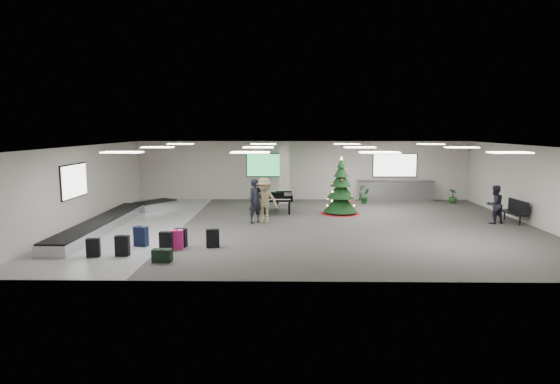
{
  "coord_description": "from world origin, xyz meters",
  "views": [
    {
      "loc": [
        -0.85,
        -18.51,
        3.87
      ],
      "look_at": [
        -1.16,
        1.0,
        1.22
      ],
      "focal_mm": 30.0,
      "sensor_mm": 36.0,
      "label": 1
    }
  ],
  "objects_px": {
    "christmas_tree": "(341,194)",
    "traveler_b": "(264,200)",
    "bench": "(515,210)",
    "traveler_a": "(256,201)",
    "traveler_bench": "(495,205)",
    "potted_plant_left": "(365,196)",
    "potted_plant_right": "(453,196)",
    "pink_suitcase": "(177,240)",
    "baggage_carousel": "(114,220)",
    "grand_piano": "(277,197)",
    "service_counter": "(395,191)"
  },
  "relations": [
    {
      "from": "service_counter",
      "to": "potted_plant_left",
      "type": "height_order",
      "value": "service_counter"
    },
    {
      "from": "service_counter",
      "to": "traveler_b",
      "type": "distance_m",
      "value": 9.18
    },
    {
      "from": "traveler_bench",
      "to": "potted_plant_left",
      "type": "distance_m",
      "value": 6.77
    },
    {
      "from": "christmas_tree",
      "to": "potted_plant_right",
      "type": "distance_m",
      "value": 6.98
    },
    {
      "from": "service_counter",
      "to": "potted_plant_left",
      "type": "xyz_separation_m",
      "value": [
        -1.81,
        -1.07,
        -0.14
      ]
    },
    {
      "from": "baggage_carousel",
      "to": "bench",
      "type": "xyz_separation_m",
      "value": [
        16.44,
        0.81,
        0.32
      ]
    },
    {
      "from": "christmas_tree",
      "to": "traveler_b",
      "type": "height_order",
      "value": "christmas_tree"
    },
    {
      "from": "christmas_tree",
      "to": "potted_plant_right",
      "type": "height_order",
      "value": "christmas_tree"
    },
    {
      "from": "baggage_carousel",
      "to": "pink_suitcase",
      "type": "bearing_deg",
      "value": -47.51
    },
    {
      "from": "bench",
      "to": "traveler_bench",
      "type": "xyz_separation_m",
      "value": [
        -0.96,
        -0.23,
        0.26
      ]
    },
    {
      "from": "potted_plant_left",
      "to": "traveler_a",
      "type": "bearing_deg",
      "value": -136.33
    },
    {
      "from": "grand_piano",
      "to": "potted_plant_left",
      "type": "bearing_deg",
      "value": 28.4
    },
    {
      "from": "pink_suitcase",
      "to": "baggage_carousel",
      "type": "bearing_deg",
      "value": 123.76
    },
    {
      "from": "service_counter",
      "to": "potted_plant_right",
      "type": "bearing_deg",
      "value": -16.99
    },
    {
      "from": "potted_plant_right",
      "to": "traveler_b",
      "type": "bearing_deg",
      "value": -151.16
    },
    {
      "from": "christmas_tree",
      "to": "traveler_b",
      "type": "bearing_deg",
      "value": -147.26
    },
    {
      "from": "baggage_carousel",
      "to": "traveler_a",
      "type": "bearing_deg",
      "value": 5.58
    },
    {
      "from": "bench",
      "to": "service_counter",
      "type": "bearing_deg",
      "value": 117.99
    },
    {
      "from": "christmas_tree",
      "to": "potted_plant_right",
      "type": "xyz_separation_m",
      "value": [
        6.22,
        3.11,
        -0.53
      ]
    },
    {
      "from": "bench",
      "to": "traveler_b",
      "type": "xyz_separation_m",
      "value": [
        -10.4,
        -0.23,
        0.4
      ]
    },
    {
      "from": "baggage_carousel",
      "to": "potted_plant_left",
      "type": "distance_m",
      "value": 12.4
    },
    {
      "from": "bench",
      "to": "traveler_a",
      "type": "xyz_separation_m",
      "value": [
        -10.75,
        -0.25,
        0.39
      ]
    },
    {
      "from": "bench",
      "to": "traveler_a",
      "type": "height_order",
      "value": "traveler_a"
    },
    {
      "from": "traveler_a",
      "to": "traveler_b",
      "type": "distance_m",
      "value": 0.36
    },
    {
      "from": "bench",
      "to": "baggage_carousel",
      "type": "bearing_deg",
      "value": 179.52
    },
    {
      "from": "traveler_bench",
      "to": "potted_plant_right",
      "type": "distance_m",
      "value": 5.32
    },
    {
      "from": "baggage_carousel",
      "to": "bench",
      "type": "relative_size",
      "value": 6.38
    },
    {
      "from": "pink_suitcase",
      "to": "potted_plant_left",
      "type": "bearing_deg",
      "value": 42.29
    },
    {
      "from": "grand_piano",
      "to": "traveler_b",
      "type": "distance_m",
      "value": 2.53
    },
    {
      "from": "traveler_a",
      "to": "potted_plant_left",
      "type": "xyz_separation_m",
      "value": [
        5.35,
        5.1,
        -0.51
      ]
    },
    {
      "from": "potted_plant_left",
      "to": "grand_piano",
      "type": "bearing_deg",
      "value": -150.04
    },
    {
      "from": "baggage_carousel",
      "to": "traveler_a",
      "type": "relative_size",
      "value": 5.27
    },
    {
      "from": "traveler_bench",
      "to": "potted_plant_left",
      "type": "relative_size",
      "value": 1.94
    },
    {
      "from": "service_counter",
      "to": "traveler_a",
      "type": "bearing_deg",
      "value": -139.19
    },
    {
      "from": "grand_piano",
      "to": "bench",
      "type": "distance_m",
      "value": 10.18
    },
    {
      "from": "traveler_bench",
      "to": "potted_plant_right",
      "type": "bearing_deg",
      "value": -110.12
    },
    {
      "from": "traveler_b",
      "to": "potted_plant_right",
      "type": "relative_size",
      "value": 2.51
    },
    {
      "from": "grand_piano",
      "to": "traveler_bench",
      "type": "height_order",
      "value": "traveler_bench"
    },
    {
      "from": "christmas_tree",
      "to": "traveler_b",
      "type": "relative_size",
      "value": 1.41
    },
    {
      "from": "grand_piano",
      "to": "service_counter",
      "type": "bearing_deg",
      "value": 28.62
    },
    {
      "from": "traveler_b",
      "to": "service_counter",
      "type": "bearing_deg",
      "value": 58.7
    },
    {
      "from": "bench",
      "to": "traveler_bench",
      "type": "relative_size",
      "value": 0.96
    },
    {
      "from": "traveler_a",
      "to": "potted_plant_right",
      "type": "relative_size",
      "value": 2.46
    },
    {
      "from": "christmas_tree",
      "to": "traveler_bench",
      "type": "distance_m",
      "value": 6.43
    },
    {
      "from": "pink_suitcase",
      "to": "potted_plant_left",
      "type": "distance_m",
      "value": 12.09
    },
    {
      "from": "baggage_carousel",
      "to": "service_counter",
      "type": "xyz_separation_m",
      "value": [
        12.84,
        6.73,
        0.33
      ]
    },
    {
      "from": "potted_plant_right",
      "to": "potted_plant_left",
      "type": "bearing_deg",
      "value": -177.35
    },
    {
      "from": "service_counter",
      "to": "bench",
      "type": "distance_m",
      "value": 6.93
    },
    {
      "from": "service_counter",
      "to": "traveler_b",
      "type": "xyz_separation_m",
      "value": [
        -6.8,
        -6.16,
        0.39
      ]
    },
    {
      "from": "traveler_bench",
      "to": "potted_plant_right",
      "type": "xyz_separation_m",
      "value": [
        0.17,
        5.3,
        -0.42
      ]
    }
  ]
}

